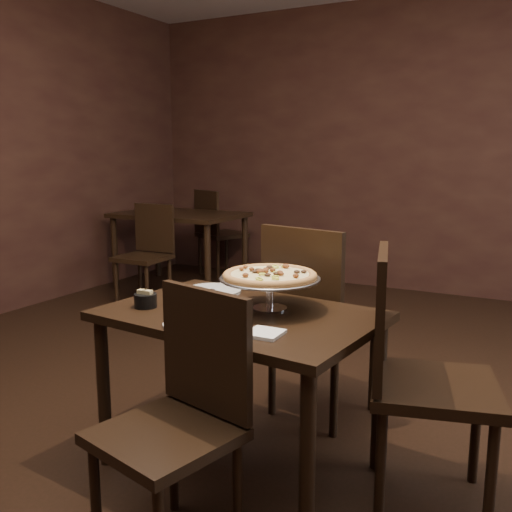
% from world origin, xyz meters
% --- Properties ---
extents(room, '(6.04, 7.04, 2.84)m').
position_xyz_m(room, '(0.06, 0.03, 1.40)').
color(room, black).
rests_on(room, ground).
extents(dining_table, '(1.19, 0.86, 0.70)m').
position_xyz_m(dining_table, '(-0.02, -0.11, 0.61)').
color(dining_table, black).
rests_on(dining_table, ground).
extents(background_table, '(1.22, 0.81, 0.76)m').
position_xyz_m(background_table, '(-2.20, 2.50, 0.66)').
color(background_table, black).
rests_on(background_table, ground).
extents(pizza_stand, '(0.43, 0.43, 0.18)m').
position_xyz_m(pizza_stand, '(0.07, -0.01, 0.84)').
color(pizza_stand, silver).
rests_on(pizza_stand, dining_table).
extents(parmesan_shaker, '(0.06, 0.06, 0.10)m').
position_xyz_m(parmesan_shaker, '(-0.12, -0.18, 0.75)').
color(parmesan_shaker, '#F0EABA').
rests_on(parmesan_shaker, dining_table).
extents(pepper_flake_shaker, '(0.06, 0.06, 0.11)m').
position_xyz_m(pepper_flake_shaker, '(-0.24, -0.22, 0.75)').
color(pepper_flake_shaker, maroon).
rests_on(pepper_flake_shaker, dining_table).
extents(packet_caddy, '(0.10, 0.10, 0.08)m').
position_xyz_m(packet_caddy, '(-0.42, -0.24, 0.73)').
color(packet_caddy, black).
rests_on(packet_caddy, dining_table).
extents(napkin_stack, '(0.13, 0.13, 0.01)m').
position_xyz_m(napkin_stack, '(0.21, -0.33, 0.71)').
color(napkin_stack, white).
rests_on(napkin_stack, dining_table).
extents(plate_left, '(0.28, 0.28, 0.01)m').
position_xyz_m(plate_left, '(-0.31, 0.13, 0.71)').
color(plate_left, silver).
rests_on(plate_left, dining_table).
extents(plate_near, '(0.22, 0.22, 0.01)m').
position_xyz_m(plate_near, '(-0.09, -0.36, 0.70)').
color(plate_near, silver).
rests_on(plate_near, dining_table).
extents(serving_spatula, '(0.17, 0.17, 0.02)m').
position_xyz_m(serving_spatula, '(0.02, -0.12, 0.84)').
color(serving_spatula, silver).
rests_on(serving_spatula, pizza_stand).
extents(chair_far, '(0.56, 0.56, 1.00)m').
position_xyz_m(chair_far, '(0.08, 0.47, 0.55)').
color(chair_far, black).
rests_on(chair_far, ground).
extents(chair_near, '(0.51, 0.51, 0.90)m').
position_xyz_m(chair_near, '(0.05, -0.64, 0.49)').
color(chair_near, black).
rests_on(chair_near, ground).
extents(chair_side, '(0.57, 0.57, 1.00)m').
position_xyz_m(chair_side, '(0.68, -0.01, 0.55)').
color(chair_side, black).
rests_on(chair_side, ground).
extents(bg_chair_far, '(0.59, 0.59, 0.95)m').
position_xyz_m(bg_chair_far, '(-2.18, 3.14, 0.52)').
color(bg_chair_far, black).
rests_on(bg_chair_far, ground).
extents(bg_chair_near, '(0.43, 0.43, 0.89)m').
position_xyz_m(bg_chair_near, '(-2.13, 1.89, 0.49)').
color(bg_chair_near, black).
rests_on(bg_chair_near, ground).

